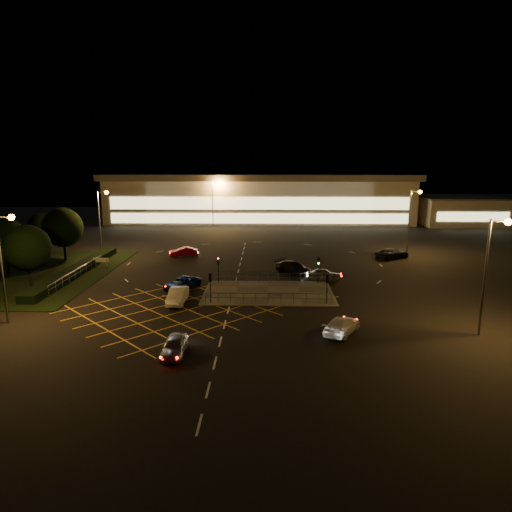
{
  "coord_description": "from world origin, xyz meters",
  "views": [
    {
      "loc": [
        1.77,
        -51.21,
        14.79
      ],
      "look_at": [
        0.38,
        8.52,
        2.0
      ],
      "focal_mm": 32.0,
      "sensor_mm": 36.0,
      "label": 1
    }
  ],
  "objects_px": {
    "signal_ne": "(318,265)",
    "car_circ_red": "(184,252)",
    "signal_se": "(327,282)",
    "car_approach_white": "(342,325)",
    "signal_sw": "(210,282)",
    "car_left_blue": "(182,283)",
    "car_queue_white": "(177,296)",
    "car_east_grey": "(392,253)",
    "car_right_silver": "(324,274)",
    "car_near_silver": "(174,346)",
    "car_far_dkgrey": "(294,268)",
    "signal_nw": "(218,264)"
  },
  "relations": [
    {
      "from": "car_circ_red",
      "to": "car_queue_white",
      "type": "bearing_deg",
      "value": -3.44
    },
    {
      "from": "car_far_dkgrey",
      "to": "car_approach_white",
      "type": "distance_m",
      "value": 21.04
    },
    {
      "from": "car_near_silver",
      "to": "car_right_silver",
      "type": "relative_size",
      "value": 1.0
    },
    {
      "from": "signal_ne",
      "to": "car_right_silver",
      "type": "distance_m",
      "value": 2.65
    },
    {
      "from": "signal_se",
      "to": "car_circ_red",
      "type": "bearing_deg",
      "value": -50.83
    },
    {
      "from": "car_left_blue",
      "to": "car_circ_red",
      "type": "xyz_separation_m",
      "value": [
        -2.97,
        17.87,
        0.02
      ]
    },
    {
      "from": "signal_ne",
      "to": "car_circ_red",
      "type": "height_order",
      "value": "signal_ne"
    },
    {
      "from": "signal_sw",
      "to": "car_left_blue",
      "type": "relative_size",
      "value": 0.63
    },
    {
      "from": "car_near_silver",
      "to": "car_right_silver",
      "type": "xyz_separation_m",
      "value": [
        14.22,
        22.42,
        -0.0
      ]
    },
    {
      "from": "signal_se",
      "to": "car_far_dkgrey",
      "type": "bearing_deg",
      "value": -78.55
    },
    {
      "from": "signal_nw",
      "to": "car_queue_white",
      "type": "relative_size",
      "value": 0.67
    },
    {
      "from": "signal_sw",
      "to": "signal_ne",
      "type": "bearing_deg",
      "value": -146.35
    },
    {
      "from": "signal_ne",
      "to": "car_circ_red",
      "type": "xyz_separation_m",
      "value": [
        -18.98,
        15.31,
        -1.65
      ]
    },
    {
      "from": "signal_nw",
      "to": "car_queue_white",
      "type": "height_order",
      "value": "signal_nw"
    },
    {
      "from": "car_queue_white",
      "to": "car_left_blue",
      "type": "relative_size",
      "value": 0.94
    },
    {
      "from": "car_near_silver",
      "to": "car_right_silver",
      "type": "distance_m",
      "value": 26.55
    },
    {
      "from": "signal_se",
      "to": "car_east_grey",
      "type": "bearing_deg",
      "value": -119.48
    },
    {
      "from": "car_east_grey",
      "to": "signal_ne",
      "type": "bearing_deg",
      "value": 105.84
    },
    {
      "from": "signal_ne",
      "to": "car_right_silver",
      "type": "relative_size",
      "value": 0.75
    },
    {
      "from": "signal_se",
      "to": "car_left_blue",
      "type": "height_order",
      "value": "signal_se"
    },
    {
      "from": "signal_sw",
      "to": "signal_se",
      "type": "xyz_separation_m",
      "value": [
        12.0,
        0.0,
        0.0
      ]
    },
    {
      "from": "signal_ne",
      "to": "car_approach_white",
      "type": "xyz_separation_m",
      "value": [
        0.31,
        -15.84,
        -1.66
      ]
    },
    {
      "from": "car_queue_white",
      "to": "car_left_blue",
      "type": "bearing_deg",
      "value": 95.99
    },
    {
      "from": "car_near_silver",
      "to": "signal_se",
      "type": "bearing_deg",
      "value": 43.09
    },
    {
      "from": "car_far_dkgrey",
      "to": "car_approach_white",
      "type": "relative_size",
      "value": 1.11
    },
    {
      "from": "car_right_silver",
      "to": "car_east_grey",
      "type": "relative_size",
      "value": 0.75
    },
    {
      "from": "car_left_blue",
      "to": "car_approach_white",
      "type": "xyz_separation_m",
      "value": [
        16.33,
        -13.27,
        0.01
      ]
    },
    {
      "from": "car_near_silver",
      "to": "car_far_dkgrey",
      "type": "height_order",
      "value": "car_far_dkgrey"
    },
    {
      "from": "car_left_blue",
      "to": "car_circ_red",
      "type": "height_order",
      "value": "car_circ_red"
    },
    {
      "from": "car_approach_white",
      "to": "car_near_silver",
      "type": "bearing_deg",
      "value": 49.8
    },
    {
      "from": "signal_nw",
      "to": "car_queue_white",
      "type": "xyz_separation_m",
      "value": [
        -3.5,
        -7.75,
        -1.59
      ]
    },
    {
      "from": "signal_nw",
      "to": "car_near_silver",
      "type": "distance_m",
      "value": 20.68
    },
    {
      "from": "signal_sw",
      "to": "car_approach_white",
      "type": "bearing_deg",
      "value": 147.48
    },
    {
      "from": "signal_sw",
      "to": "car_near_silver",
      "type": "bearing_deg",
      "value": 84.23
    },
    {
      "from": "signal_sw",
      "to": "car_circ_red",
      "type": "xyz_separation_m",
      "value": [
        -6.98,
        23.3,
        -1.65
      ]
    },
    {
      "from": "signal_nw",
      "to": "car_left_blue",
      "type": "xyz_separation_m",
      "value": [
        -4.02,
        -2.56,
        -1.67
      ]
    },
    {
      "from": "signal_se",
      "to": "car_left_blue",
      "type": "relative_size",
      "value": 0.63
    },
    {
      "from": "car_east_grey",
      "to": "car_queue_white",
      "type": "bearing_deg",
      "value": 95.35
    },
    {
      "from": "car_near_silver",
      "to": "car_approach_white",
      "type": "distance_m",
      "value": 14.39
    },
    {
      "from": "car_east_grey",
      "to": "car_near_silver",
      "type": "bearing_deg",
      "value": 110.47
    },
    {
      "from": "signal_ne",
      "to": "car_right_silver",
      "type": "bearing_deg",
      "value": 62.77
    },
    {
      "from": "signal_ne",
      "to": "car_queue_white",
      "type": "relative_size",
      "value": 0.67
    },
    {
      "from": "signal_nw",
      "to": "car_circ_red",
      "type": "bearing_deg",
      "value": 114.52
    },
    {
      "from": "car_far_dkgrey",
      "to": "car_circ_red",
      "type": "xyz_separation_m",
      "value": [
        -16.35,
        10.31,
        -0.07
      ]
    },
    {
      "from": "car_left_blue",
      "to": "car_approach_white",
      "type": "height_order",
      "value": "car_approach_white"
    },
    {
      "from": "car_queue_white",
      "to": "car_east_grey",
      "type": "relative_size",
      "value": 0.85
    },
    {
      "from": "signal_nw",
      "to": "signal_sw",
      "type": "bearing_deg",
      "value": -90.0
    },
    {
      "from": "car_queue_white",
      "to": "car_far_dkgrey",
      "type": "relative_size",
      "value": 0.87
    },
    {
      "from": "signal_se",
      "to": "car_approach_white",
      "type": "relative_size",
      "value": 0.65
    },
    {
      "from": "signal_sw",
      "to": "car_left_blue",
      "type": "xyz_separation_m",
      "value": [
        -4.02,
        5.42,
        -1.67
      ]
    }
  ]
}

